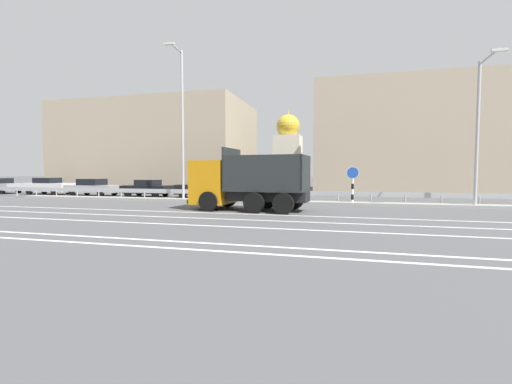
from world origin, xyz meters
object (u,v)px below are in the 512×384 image
at_px(street_lamp_1, 182,119).
at_px(parked_car_3, 147,188).
at_px(dump_truck, 235,185).
at_px(parked_car_1, 49,186).
at_px(street_lamp_2, 479,126).
at_px(parked_car_2, 93,187).
at_px(parked_car_0, 1,186).
at_px(parked_car_5, 276,190).
at_px(parked_car_4, 202,188).
at_px(church_tower, 288,152).
at_px(median_road_sign, 353,185).

relative_size(street_lamp_1, parked_car_3, 2.58).
height_order(dump_truck, parked_car_1, dump_truck).
xyz_separation_m(street_lamp_2, parked_car_2, (-28.55, 3.46, -3.92)).
xyz_separation_m(street_lamp_1, parked_car_2, (-10.13, 3.07, -5.03)).
xyz_separation_m(street_lamp_1, parked_car_1, (-15.48, 3.61, -4.99)).
distance_m(street_lamp_1, parked_car_0, 22.15).
distance_m(dump_truck, parked_car_3, 12.81).
bearing_deg(street_lamp_2, parked_car_3, 171.24).
height_order(street_lamp_2, parked_car_3, street_lamp_2).
bearing_deg(dump_truck, parked_car_2, 68.32).
xyz_separation_m(parked_car_0, parked_car_3, (16.36, -0.49, -0.02)).
bearing_deg(parked_car_5, parked_car_3, -87.16).
height_order(parked_car_0, parked_car_1, parked_car_1).
distance_m(parked_car_0, parked_car_2, 11.14).
distance_m(parked_car_4, church_tower, 22.59).
bearing_deg(street_lamp_1, parked_car_5, 26.67).
distance_m(street_lamp_2, parked_car_2, 29.02).
distance_m(median_road_sign, parked_car_0, 33.13).
bearing_deg(parked_car_0, parked_car_3, 91.32).
relative_size(dump_truck, parked_car_5, 1.48).
distance_m(median_road_sign, street_lamp_2, 7.57).
distance_m(parked_car_1, parked_car_2, 5.38).
height_order(street_lamp_1, street_lamp_2, street_lamp_1).
bearing_deg(parked_car_5, street_lamp_2, 77.41).
height_order(dump_truck, street_lamp_1, street_lamp_1).
bearing_deg(median_road_sign, parked_car_2, 171.83).
height_order(street_lamp_1, parked_car_5, street_lamp_1).
distance_m(street_lamp_2, parked_car_5, 13.32).
height_order(median_road_sign, parked_car_4, median_road_sign).
distance_m(street_lamp_1, parked_car_3, 7.73).
height_order(street_lamp_2, church_tower, church_tower).
distance_m(parked_car_2, parked_car_5, 16.32).
bearing_deg(parked_car_4, median_road_sign, -107.19).
height_order(parked_car_1, parked_car_2, parked_car_1).
relative_size(street_lamp_2, parked_car_1, 1.82).
relative_size(median_road_sign, parked_car_3, 0.58).
bearing_deg(street_lamp_1, median_road_sign, -0.27).
distance_m(dump_truck, parked_car_5, 7.57).
distance_m(dump_truck, parked_car_0, 27.86).
relative_size(street_lamp_1, parked_car_1, 2.33).
xyz_separation_m(dump_truck, church_tower, (-1.96, 29.47, 3.55)).
relative_size(dump_truck, median_road_sign, 2.68).
xyz_separation_m(median_road_sign, parked_car_3, (-16.55, 3.26, -0.55)).
height_order(parked_car_2, parked_car_3, parked_car_2).
xyz_separation_m(parked_car_3, church_tower, (8.33, 21.87, 4.15)).
bearing_deg(church_tower, parked_car_2, -121.65).
xyz_separation_m(parked_car_0, parked_car_1, (5.77, -0.09, 0.03)).
xyz_separation_m(parked_car_3, parked_car_4, (5.00, -0.10, 0.06)).
relative_size(parked_car_4, parked_car_5, 0.92).
distance_m(parked_car_3, parked_car_4, 5.00).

